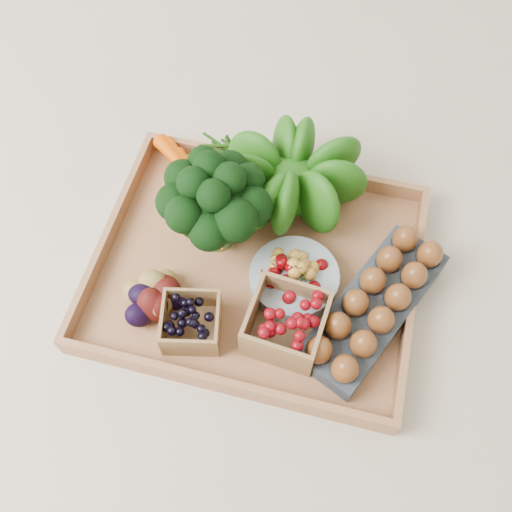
% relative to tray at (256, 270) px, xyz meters
% --- Properties ---
extents(ground, '(4.00, 4.00, 0.00)m').
position_rel_tray_xyz_m(ground, '(0.00, 0.00, -0.01)').
color(ground, beige).
rests_on(ground, ground).
extents(tray, '(0.55, 0.45, 0.01)m').
position_rel_tray_xyz_m(tray, '(0.00, 0.00, 0.00)').
color(tray, '#AA7247').
rests_on(tray, ground).
extents(carrots, '(0.20, 0.14, 0.05)m').
position_rel_tray_xyz_m(carrots, '(-0.14, 0.13, 0.03)').
color(carrots, '#F15000').
rests_on(carrots, tray).
extents(lettuce, '(0.17, 0.17, 0.17)m').
position_rel_tray_xyz_m(lettuce, '(0.03, 0.16, 0.09)').
color(lettuce, '#1E4A0B').
rests_on(lettuce, tray).
extents(broccoli, '(0.19, 0.19, 0.15)m').
position_rel_tray_xyz_m(broccoli, '(-0.08, 0.04, 0.08)').
color(broccoli, black).
rests_on(broccoli, tray).
extents(cherry_bowl, '(0.15, 0.15, 0.04)m').
position_rel_tray_xyz_m(cherry_bowl, '(0.07, -0.02, 0.03)').
color(cherry_bowl, '#8C9EA5').
rests_on(cherry_bowl, tray).
extents(egg_carton, '(0.22, 0.32, 0.04)m').
position_rel_tray_xyz_m(egg_carton, '(0.21, -0.03, 0.03)').
color(egg_carton, '#333841').
rests_on(egg_carton, tray).
extents(potatoes, '(0.13, 0.13, 0.07)m').
position_rel_tray_xyz_m(potatoes, '(-0.15, -0.10, 0.04)').
color(potatoes, '#380B08').
rests_on(potatoes, tray).
extents(punnet_blackberry, '(0.11, 0.11, 0.06)m').
position_rel_tray_xyz_m(punnet_blackberry, '(-0.07, -0.14, 0.04)').
color(punnet_blackberry, black).
rests_on(punnet_blackberry, tray).
extents(punnet_raspberry, '(0.13, 0.13, 0.08)m').
position_rel_tray_xyz_m(punnet_raspberry, '(0.08, -0.11, 0.05)').
color(punnet_raspberry, '#69040C').
rests_on(punnet_raspberry, tray).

